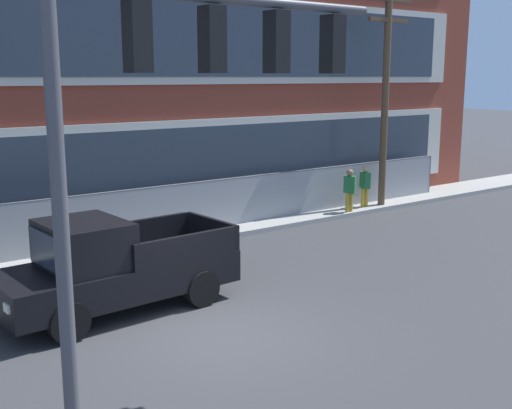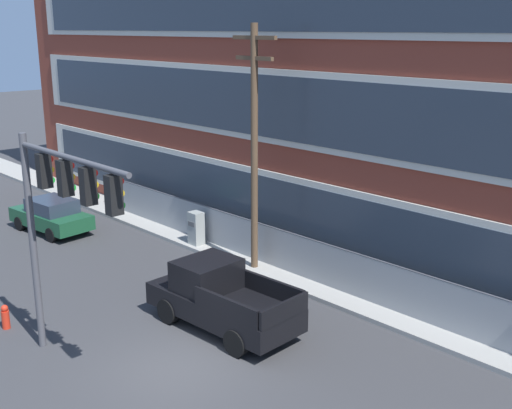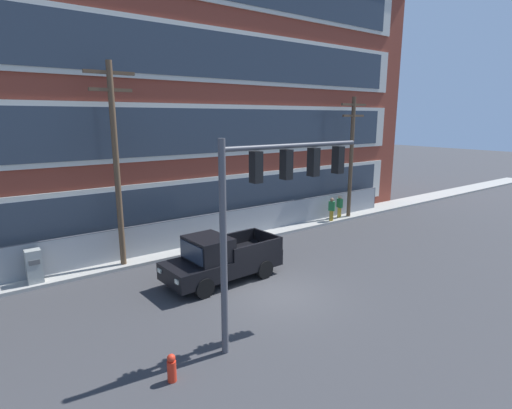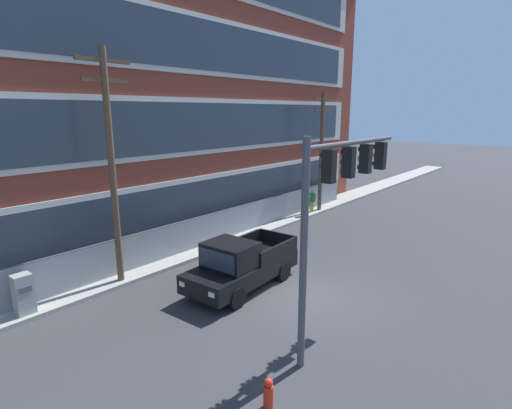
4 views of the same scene
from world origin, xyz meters
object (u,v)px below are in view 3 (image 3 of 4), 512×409
(pickup_truck_black, at_px, (220,260))
(fire_hydrant, at_px, (172,368))
(traffic_signal_mast, at_px, (273,191))
(utility_pole_near_corner, at_px, (116,160))
(utility_pole_midblock, at_px, (351,153))
(pedestrian_by_fence, at_px, (340,206))
(pedestrian_near_cabinet, at_px, (332,209))
(electrical_cabinet, at_px, (34,268))

(pickup_truck_black, distance_m, fire_hydrant, 6.64)
(traffic_signal_mast, height_order, utility_pole_near_corner, utility_pole_near_corner)
(utility_pole_midblock, distance_m, pedestrian_by_fence, 3.59)
(traffic_signal_mast, relative_size, utility_pole_near_corner, 0.69)
(utility_pole_midblock, relative_size, fire_hydrant, 10.39)
(pedestrian_near_cabinet, bearing_deg, pedestrian_by_fence, 16.24)
(pedestrian_near_cabinet, relative_size, fire_hydrant, 2.17)
(pickup_truck_black, bearing_deg, utility_pole_near_corner, 124.53)
(pedestrian_near_cabinet, bearing_deg, utility_pole_near_corner, 179.07)
(pickup_truck_black, distance_m, utility_pole_midblock, 13.78)
(pickup_truck_black, bearing_deg, utility_pole_midblock, 17.62)
(traffic_signal_mast, bearing_deg, pedestrian_by_fence, 34.33)
(traffic_signal_mast, bearing_deg, utility_pole_midblock, 32.40)
(fire_hydrant, bearing_deg, pickup_truck_black, 47.58)
(utility_pole_midblock, distance_m, fire_hydrant, 19.78)
(electrical_cabinet, bearing_deg, pickup_truck_black, -32.51)
(pickup_truck_black, height_order, utility_pole_midblock, utility_pole_midblock)
(traffic_signal_mast, xyz_separation_m, electrical_cabinet, (-5.54, 8.65, -3.89))
(utility_pole_midblock, relative_size, electrical_cabinet, 5.21)
(electrical_cabinet, bearing_deg, utility_pole_near_corner, -0.48)
(fire_hydrant, bearing_deg, pedestrian_near_cabinet, 29.72)
(utility_pole_midblock, bearing_deg, utility_pole_near_corner, 179.96)
(traffic_signal_mast, relative_size, pedestrian_near_cabinet, 3.71)
(traffic_signal_mast, height_order, utility_pole_midblock, utility_pole_midblock)
(traffic_signal_mast, bearing_deg, electrical_cabinet, 122.63)
(traffic_signal_mast, height_order, electrical_cabinet, traffic_signal_mast)
(electrical_cabinet, height_order, pedestrian_near_cabinet, pedestrian_near_cabinet)
(electrical_cabinet, bearing_deg, utility_pole_midblock, -0.12)
(pickup_truck_black, distance_m, pedestrian_by_fence, 12.62)
(utility_pole_midblock, distance_m, pedestrian_near_cabinet, 3.99)
(utility_pole_near_corner, relative_size, fire_hydrant, 11.71)
(electrical_cabinet, distance_m, pedestrian_by_fence, 18.31)
(fire_hydrant, bearing_deg, electrical_cabinet, 102.17)
(traffic_signal_mast, xyz_separation_m, pedestrian_near_cabinet, (11.65, 8.40, -3.69))
(traffic_signal_mast, distance_m, fire_hydrant, 5.61)
(utility_pole_near_corner, distance_m, electrical_cabinet, 5.54)
(electrical_cabinet, height_order, fire_hydrant, electrical_cabinet)
(utility_pole_midblock, relative_size, pedestrian_by_fence, 4.80)
(utility_pole_midblock, bearing_deg, pedestrian_by_fence, 171.64)
(fire_hydrant, bearing_deg, utility_pole_midblock, 27.46)
(pedestrian_near_cabinet, bearing_deg, pickup_truck_black, -160.49)
(utility_pole_midblock, bearing_deg, traffic_signal_mast, -147.60)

